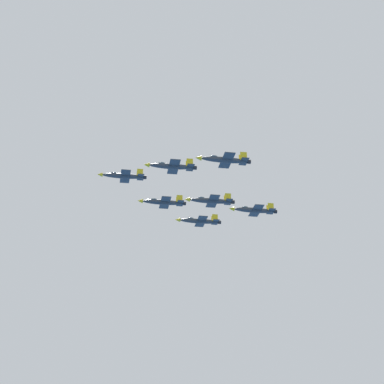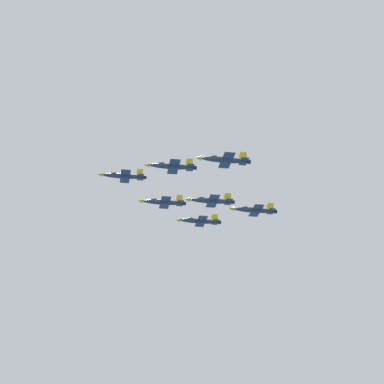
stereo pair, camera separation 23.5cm
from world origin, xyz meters
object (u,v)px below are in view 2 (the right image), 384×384
object	(u,v)px
jet_left_wingman	(171,166)
jet_left_outer	(224,160)
jet_right_wingman	(163,202)
jet_slot_rear	(211,201)
jet_lead	(123,176)
jet_right_outer	(199,221)
jet_trailing	(254,210)

from	to	relation	value
jet_left_wingman	jet_left_outer	bearing A→B (deg)	140.14
jet_right_wingman	jet_slot_rear	bearing A→B (deg)	139.73
jet_right_wingman	jet_slot_rear	distance (m)	17.83
jet_left_outer	jet_left_wingman	bearing A→B (deg)	-41.39
jet_lead	jet_right_outer	bearing A→B (deg)	-139.53
jet_left_outer	jet_slot_rear	xyz separation A→B (m)	(2.30, 22.48, -2.17)
jet_left_outer	jet_slot_rear	distance (m)	22.70
jet_left_wingman	jet_trailing	xyz separation A→B (m)	(27.59, 8.53, -7.20)
jet_right_wingman	jet_right_outer	bearing A→B (deg)	-139.54
jet_right_wingman	jet_slot_rear	xyz separation A→B (m)	(12.07, -12.59, -3.70)
jet_lead	jet_trailing	bearing A→B (deg)	-179.90
jet_left_outer	jet_trailing	distance (m)	26.59
jet_left_wingman	jet_right_outer	distance (m)	36.47
jet_right_outer	jet_trailing	size ratio (longest dim) A/B	1.03
jet_left_wingman	jet_slot_rear	xyz separation A→B (m)	(14.37, 9.89, -4.94)
jet_right_outer	jet_slot_rear	size ratio (longest dim) A/B	1.01
jet_left_wingman	jet_trailing	size ratio (longest dim) A/B	1.03
jet_left_outer	jet_lead	bearing A→B (deg)	-41.39
jet_right_outer	jet_lead	bearing A→B (deg)	39.71
jet_right_outer	jet_slot_rear	bearing A→B (deg)	89.34
jet_right_wingman	jet_trailing	bearing A→B (deg)	157.07
jet_lead	jet_slot_rear	distance (m)	27.35
jet_lead	jet_right_outer	xyz separation A→B (m)	(28.74, 19.77, -3.66)
jet_left_wingman	jet_slot_rear	world-z (taller)	jet_left_wingman
jet_left_outer	jet_slot_rear	size ratio (longest dim) A/B	1.01
jet_left_outer	jet_trailing	size ratio (longest dim) A/B	1.04
jet_slot_rear	jet_trailing	world-z (taller)	jet_slot_rear
jet_right_outer	jet_right_wingman	bearing A→B (deg)	39.70
jet_right_outer	jet_trailing	bearing A→B (deg)	119.81
jet_left_outer	jet_right_outer	size ratio (longest dim) A/B	1.01
jet_right_wingman	jet_left_outer	world-z (taller)	jet_right_wingman
jet_slot_rear	jet_trailing	size ratio (longest dim) A/B	1.03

